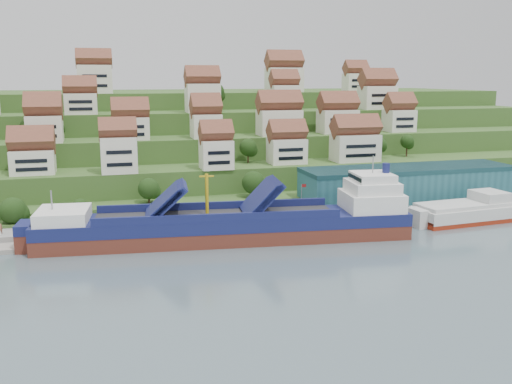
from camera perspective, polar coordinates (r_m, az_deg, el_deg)
name	(u,v)px	position (r m, az deg, el deg)	size (l,w,h in m)	color
ground	(242,239)	(131.73, -1.38, -4.74)	(300.00, 300.00, 0.00)	slate
quay	(302,214)	(151.03, 4.60, -2.24)	(180.00, 14.00, 2.20)	gray
hillside	(179,144)	(229.83, -7.75, 4.82)	(260.00, 128.00, 31.00)	#2D4C1E
hillside_village	(191,116)	(185.60, -6.56, 7.54)	(154.66, 64.61, 29.80)	white
hillside_trees	(164,152)	(166.99, -9.19, 3.98)	(145.73, 62.35, 32.34)	#203F15
warehouse	(407,184)	(165.05, 14.88, 0.75)	(60.00, 15.00, 10.00)	#27616A
flagpole	(302,197)	(144.54, 4.61, -0.51)	(1.28, 0.16, 8.00)	gray
cargo_ship	(237,225)	(130.15, -1.95, -3.35)	(84.77, 22.05, 18.67)	#5E281C
second_ship	(468,212)	(157.15, 20.48, -1.89)	(28.87, 12.70, 8.15)	maroon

